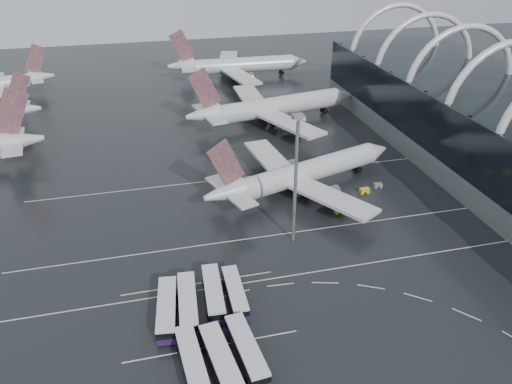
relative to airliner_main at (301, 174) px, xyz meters
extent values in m
plane|color=black|center=(-5.80, -29.45, -4.65)|extent=(420.00, 420.00, 0.00)
torus|color=white|center=(52.20, -1.45, 13.35)|extent=(33.80, 1.80, 33.80)
torus|color=white|center=(52.20, 17.55, 13.35)|extent=(33.80, 1.80, 33.80)
torus|color=white|center=(52.20, 36.55, 13.35)|extent=(33.80, 1.80, 33.80)
torus|color=white|center=(52.20, 55.55, 13.35)|extent=(33.80, 1.80, 33.80)
cube|color=silver|center=(-5.80, -31.45, -4.64)|extent=(120.00, 0.25, 0.01)
cube|color=silver|center=(-5.80, -17.45, -4.64)|extent=(120.00, 0.25, 0.01)
cube|color=silver|center=(-5.80, 10.55, -4.64)|extent=(120.00, 0.25, 0.01)
cube|color=silver|center=(-29.80, -45.45, -4.64)|extent=(28.00, 0.25, 0.01)
cube|color=silver|center=(-29.80, -29.45, -4.64)|extent=(28.00, 0.25, 0.01)
cylinder|color=silver|center=(2.65, 0.88, 0.17)|extent=(39.19, 17.61, 5.48)
cone|color=silver|center=(24.08, 7.97, 0.17)|extent=(7.11, 6.99, 5.48)
cone|color=silver|center=(-20.56, -6.81, 1.12)|extent=(10.69, 8.17, 5.48)
cube|color=#5B1B73|center=(-19.67, -6.51, 8.11)|extent=(8.82, 3.40, 11.62)
cube|color=silver|center=(-18.77, -6.22, 1.12)|extent=(9.38, 17.49, 0.47)
cube|color=silver|center=(2.78, -11.52, -0.40)|extent=(17.64, 23.73, 0.76)
cube|color=silver|center=(-4.65, 10.90, -0.40)|extent=(9.18, 24.21, 0.76)
cylinder|color=slate|center=(4.43, -7.49, -2.10)|extent=(5.94, 4.68, 3.21)
cylinder|color=slate|center=(-0.92, 8.66, -2.10)|extent=(5.94, 4.68, 3.21)
cube|color=black|center=(-0.93, -0.31, -3.61)|extent=(12.67, 9.31, 2.08)
cylinder|color=silver|center=(8.53, 47.21, 0.79)|extent=(43.36, 14.53, 6.18)
cone|color=silver|center=(32.74, 52.08, 0.79)|extent=(7.49, 7.32, 6.18)
cone|color=silver|center=(-17.76, 41.93, 1.85)|extent=(11.67, 8.16, 6.18)
cube|color=#5B1B73|center=(-16.72, 42.14, 9.74)|extent=(10.19, 2.65, 13.11)
cube|color=silver|center=(-15.67, 42.35, 1.85)|extent=(8.48, 19.76, 0.53)
cube|color=silver|center=(6.98, 33.31, 0.15)|extent=(17.42, 27.43, 0.85)
cube|color=silver|center=(1.73, 59.44, 0.15)|extent=(7.76, 26.73, 0.85)
cylinder|color=slate|center=(9.38, 37.60, -1.77)|extent=(6.46, 4.71, 3.62)
cylinder|color=slate|center=(5.60, 56.41, -1.77)|extent=(6.46, 4.71, 3.62)
cube|color=black|center=(4.35, 46.38, -3.48)|extent=(13.89, 9.21, 2.35)
cylinder|color=silver|center=(8.26, 100.26, 0.78)|extent=(41.54, 7.14, 6.18)
cone|color=silver|center=(32.15, 99.70, 0.78)|extent=(6.53, 6.32, 6.18)
cone|color=silver|center=(-17.76, 100.87, 1.85)|extent=(10.79, 6.42, 6.18)
cube|color=#5B1B73|center=(-16.70, 100.84, 9.73)|extent=(10.27, 0.88, 13.09)
cube|color=silver|center=(-15.63, 100.82, 1.85)|extent=(5.24, 19.28, 0.53)
cube|color=silver|center=(3.69, 87.05, 0.14)|extent=(12.25, 27.55, 0.85)
cube|color=silver|center=(4.31, 113.67, 0.14)|extent=(13.40, 27.63, 0.85)
cylinder|color=slate|center=(6.97, 90.70, -1.77)|extent=(5.94, 3.76, 3.62)
cylinder|color=slate|center=(7.42, 109.87, -1.77)|extent=(5.94, 3.76, 3.62)
cube|color=black|center=(4.00, 100.36, -3.48)|extent=(12.94, 7.11, 2.34)
cone|color=silver|center=(-68.10, 33.46, 2.05)|extent=(11.66, 7.62, 6.37)
cube|color=#5B1B73|center=(-69.19, 33.33, 10.17)|extent=(10.58, 1.90, 13.50)
cube|color=silver|center=(-70.28, 33.20, 2.05)|extent=(7.24, 20.21, 0.55)
cone|color=silver|center=(-71.67, 63.36, 0.95)|extent=(9.22, 5.40, 5.32)
cube|color=#5B1B73|center=(-72.59, 63.37, 7.74)|extent=(8.84, 0.63, 11.28)
cube|color=silver|center=(-73.51, 63.38, 0.95)|extent=(4.27, 16.55, 0.46)
cone|color=silver|center=(-71.31, 101.00, 1.05)|extent=(10.17, 7.01, 5.42)
cube|color=#5B1B73|center=(-72.23, 100.83, 7.96)|extent=(8.96, 2.17, 11.49)
cube|color=silver|center=(-73.15, 100.66, 1.05)|extent=(7.16, 17.30, 0.47)
cube|color=black|center=(-85.47, 98.41, -3.62)|extent=(12.11, 7.90, 2.06)
cube|color=#24133D|center=(-36.03, -37.11, -3.71)|extent=(4.62, 13.87, 1.15)
cube|color=black|center=(-36.03, -37.11, -2.45)|extent=(4.65, 13.61, 1.36)
cube|color=silver|center=(-36.03, -37.11, -1.54)|extent=(4.62, 13.87, 0.47)
cylinder|color=black|center=(-35.10, -41.61, -4.13)|extent=(0.49, 1.08, 1.05)
cylinder|color=black|center=(-37.99, -41.26, -4.13)|extent=(0.49, 1.08, 1.05)
cylinder|color=black|center=(-34.07, -32.96, -4.13)|extent=(0.49, 1.08, 1.05)
cylinder|color=black|center=(-36.96, -32.61, -4.13)|extent=(0.49, 1.08, 1.05)
cube|color=#24133D|center=(-32.44, -36.50, -3.72)|extent=(4.04, 13.66, 1.14)
cube|color=black|center=(-32.44, -36.50, -2.47)|extent=(4.08, 13.40, 1.35)
cube|color=silver|center=(-32.44, -36.50, -1.57)|extent=(4.04, 13.66, 0.47)
cylinder|color=black|center=(-31.34, -40.91, -4.13)|extent=(0.44, 1.06, 1.04)
cylinder|color=black|center=(-34.21, -40.68, -4.13)|extent=(0.44, 1.06, 1.04)
cylinder|color=black|center=(-30.66, -32.32, -4.13)|extent=(0.44, 1.06, 1.04)
cylinder|color=black|center=(-33.54, -32.09, -4.13)|extent=(0.44, 1.06, 1.04)
cube|color=#24133D|center=(-27.76, -35.02, -3.73)|extent=(3.79, 13.38, 1.12)
cube|color=black|center=(-27.76, -35.02, -2.52)|extent=(3.84, 13.12, 1.32)
cube|color=silver|center=(-27.76, -35.02, -1.63)|extent=(3.79, 13.38, 0.46)
cylinder|color=black|center=(-26.62, -39.34, -4.14)|extent=(0.42, 1.04, 1.02)
cylinder|color=black|center=(-29.44, -39.15, -4.14)|extent=(0.42, 1.04, 1.02)
cylinder|color=black|center=(-26.07, -30.90, -4.14)|extent=(0.42, 1.04, 1.02)
cylinder|color=black|center=(-28.90, -30.71, -4.14)|extent=(0.42, 1.04, 1.02)
cube|color=#24133D|center=(-24.01, -35.60, -3.80)|extent=(2.99, 12.33, 1.04)
cube|color=black|center=(-24.01, -35.60, -2.67)|extent=(3.04, 12.08, 1.23)
cube|color=silver|center=(-24.01, -35.60, -1.84)|extent=(2.99, 12.33, 0.42)
cylinder|color=black|center=(-22.77, -39.55, -4.18)|extent=(0.35, 0.95, 0.94)
cylinder|color=black|center=(-25.40, -39.50, -4.18)|extent=(0.35, 0.95, 0.94)
cylinder|color=black|center=(-22.61, -31.70, -4.18)|extent=(0.35, 0.95, 0.94)
cylinder|color=black|center=(-25.24, -31.64, -4.18)|extent=(0.35, 0.95, 0.94)
cube|color=#24133D|center=(-33.44, -49.67, -3.74)|extent=(3.89, 13.38, 1.12)
cube|color=black|center=(-33.44, -49.67, -2.52)|extent=(3.93, 13.12, 1.32)
cube|color=silver|center=(-33.44, -49.67, -1.63)|extent=(3.89, 13.38, 0.46)
cylinder|color=black|center=(-32.33, -45.35, -4.14)|extent=(0.43, 1.04, 1.02)
cylinder|color=black|center=(-35.15, -45.56, -4.14)|extent=(0.43, 1.04, 1.02)
cube|color=#24133D|center=(-29.22, -50.74, -3.68)|extent=(4.80, 14.31, 1.19)
cube|color=black|center=(-29.22, -50.74, -2.38)|extent=(4.83, 14.04, 1.40)
cube|color=silver|center=(-29.22, -50.74, -1.44)|extent=(4.80, 14.31, 0.49)
cylinder|color=black|center=(-28.27, -46.10, -4.11)|extent=(0.51, 1.12, 1.08)
cylinder|color=black|center=(-31.25, -46.46, -4.11)|extent=(0.51, 1.12, 1.08)
cube|color=#24133D|center=(-25.07, -49.22, -3.72)|extent=(4.29, 13.64, 1.13)
cube|color=black|center=(-25.07, -49.22, -2.48)|extent=(4.33, 13.38, 1.34)
cube|color=silver|center=(-25.07, -49.22, -1.58)|extent=(4.29, 13.64, 0.46)
cylinder|color=black|center=(-23.22, -53.34, -4.13)|extent=(0.46, 1.06, 1.03)
cylinder|color=black|center=(-26.08, -53.63, -4.13)|extent=(0.46, 1.06, 1.03)
cylinder|color=black|center=(-24.07, -44.80, -4.13)|extent=(0.46, 1.06, 1.03)
cylinder|color=black|center=(-26.92, -45.09, -4.13)|extent=(0.46, 1.06, 1.03)
cylinder|color=gray|center=(-8.30, -20.12, 8.91)|extent=(0.68, 0.68, 27.11)
cube|color=gray|center=(-8.30, -20.12, 22.75)|extent=(2.13, 2.13, 0.77)
cube|color=white|center=(-8.30, -20.12, 22.46)|extent=(1.94, 1.94, 0.39)
cube|color=gold|center=(14.97, -4.92, -4.02)|extent=(2.31, 1.37, 1.26)
cube|color=gold|center=(5.34, -12.20, -4.11)|extent=(1.97, 1.16, 1.07)
cube|color=slate|center=(19.41, -3.14, -4.08)|extent=(2.10, 1.24, 1.14)
camera|label=1|loc=(-36.88, -102.69, 55.08)|focal=35.00mm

